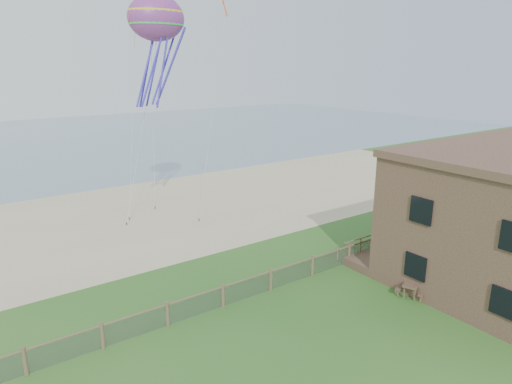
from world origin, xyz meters
The scene contains 7 objects.
ground centered at (0.00, 0.00, 0.00)m, with size 160.00×160.00×0.00m, color #25561D.
sand_beach centered at (0.00, 22.00, 0.00)m, with size 72.00×20.00×0.02m, color tan.
ocean centered at (0.00, 66.00, 0.00)m, with size 160.00×68.00×0.02m, color slate.
chainlink_fence centered at (0.00, 6.00, 0.55)m, with size 36.20×0.20×1.25m, color brown, non-canonical shape.
motel_deck centered at (13.00, 5.00, 0.25)m, with size 15.00×2.00×0.50m, color brown.
picnic_table centered at (5.90, 1.34, 0.40)m, with size 1.87×1.42×0.79m, color brown, non-canonical shape.
octopus_kite centered at (-0.63, 17.52, 12.67)m, with size 3.67×2.59×7.55m, color #DE4623, non-canonical shape.
Camera 1 is at (-13.55, -11.62, 11.74)m, focal length 32.00 mm.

